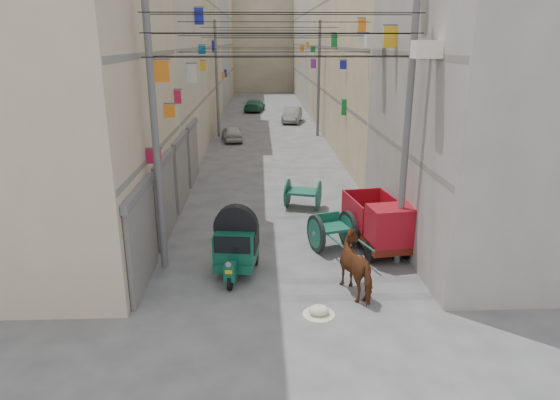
{
  "coord_description": "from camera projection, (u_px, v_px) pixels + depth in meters",
  "views": [
    {
      "loc": [
        -0.65,
        -8.12,
        6.59
      ],
      "look_at": [
        -0.04,
        6.5,
        1.93
      ],
      "focal_mm": 32.0,
      "sensor_mm": 36.0,
      "label": 1
    }
  ],
  "objects": [
    {
      "name": "tonga_cart",
      "position": [
        332.0,
        231.0,
        16.41
      ],
      "size": [
        1.81,
        2.92,
        1.24
      ],
      "rotation": [
        0.0,
        0.0,
        0.31
      ],
      "color": "black",
      "rests_on": "ground"
    },
    {
      "name": "ac_units",
      "position": [
        401.0,
        12.0,
        14.94
      ],
      "size": [
        0.7,
        6.55,
        3.35
      ],
      "color": "beige",
      "rests_on": "ground"
    },
    {
      "name": "building_row_right",
      "position": [
        364.0,
        43.0,
        40.6
      ],
      "size": [
        8.0,
        62.0,
        14.0
      ],
      "color": "gray",
      "rests_on": "ground"
    },
    {
      "name": "utility_poles",
      "position": [
        272.0,
        96.0,
        24.73
      ],
      "size": [
        7.4,
        22.2,
        8.0
      ],
      "color": "#58585B",
      "rests_on": "ground"
    },
    {
      "name": "building_row_left",
      "position": [
        167.0,
        43.0,
        39.97
      ],
      "size": [
        8.0,
        62.0,
        14.0
      ],
      "color": "#B7A88A",
      "rests_on": "ground"
    },
    {
      "name": "distant_car_white",
      "position": [
        232.0,
        133.0,
        34.41
      ],
      "size": [
        1.74,
        3.32,
        1.08
      ],
      "primitive_type": "imported",
      "rotation": [
        0.0,
        0.0,
        3.3
      ],
      "color": "#B8B8B8",
      "rests_on": "ground"
    },
    {
      "name": "end_cap_building",
      "position": [
        263.0,
        42.0,
        70.61
      ],
      "size": [
        22.0,
        10.0,
        13.0
      ],
      "primitive_type": "cube",
      "color": "#B9AC91",
      "rests_on": "ground"
    },
    {
      "name": "ground",
      "position": [
        296.0,
        394.0,
        9.76
      ],
      "size": [
        140.0,
        140.0,
        0.0
      ],
      "primitive_type": "plane",
      "color": "#454547",
      "rests_on": "ground"
    },
    {
      "name": "feed_sack",
      "position": [
        319.0,
        310.0,
        12.56
      ],
      "size": [
        0.51,
        0.41,
        0.26
      ],
      "primitive_type": "ellipsoid",
      "color": "beige",
      "rests_on": "ground"
    },
    {
      "name": "distant_car_green",
      "position": [
        254.0,
        105.0,
        49.09
      ],
      "size": [
        2.27,
        4.29,
        1.19
      ],
      "primitive_type": "imported",
      "rotation": [
        0.0,
        0.0,
        2.99
      ],
      "color": "#205D41",
      "rests_on": "ground"
    },
    {
      "name": "mini_truck",
      "position": [
        381.0,
        227.0,
        16.11
      ],
      "size": [
        1.89,
        3.36,
        1.79
      ],
      "rotation": [
        0.0,
        0.0,
        0.15
      ],
      "color": "black",
      "rests_on": "ground"
    },
    {
      "name": "shutters_left",
      "position": [
        174.0,
        181.0,
        19.03
      ],
      "size": [
        0.18,
        14.4,
        2.88
      ],
      "color": "#545459",
      "rests_on": "ground"
    },
    {
      "name": "distant_car_grey",
      "position": [
        292.0,
        115.0,
        42.37
      ],
      "size": [
        2.03,
        4.03,
        1.27
      ],
      "primitive_type": "imported",
      "rotation": [
        0.0,
        0.0,
        -0.19
      ],
      "color": "#5B615F",
      "rests_on": "ground"
    },
    {
      "name": "signboards",
      "position": [
        270.0,
        98.0,
        29.33
      ],
      "size": [
        8.22,
        40.52,
        5.67
      ],
      "color": "#167934",
      "rests_on": "ground"
    },
    {
      "name": "overhead_cables",
      "position": [
        273.0,
        37.0,
        21.41
      ],
      "size": [
        7.4,
        22.52,
        1.12
      ],
      "color": "black",
      "rests_on": "ground"
    },
    {
      "name": "auto_rickshaw",
      "position": [
        236.0,
        243.0,
        14.68
      ],
      "size": [
        1.48,
        2.32,
        1.59
      ],
      "rotation": [
        0.0,
        0.0,
        -0.12
      ],
      "color": "black",
      "rests_on": "ground"
    },
    {
      "name": "horse",
      "position": [
        360.0,
        266.0,
        13.49
      ],
      "size": [
        1.41,
        2.05,
        1.59
      ],
      "primitive_type": "imported",
      "rotation": [
        0.0,
        0.0,
        3.47
      ],
      "color": "#5B3115",
      "rests_on": "ground"
    },
    {
      "name": "second_cart",
      "position": [
        303.0,
        193.0,
        20.46
      ],
      "size": [
        1.65,
        1.54,
        1.21
      ],
      "rotation": [
        0.0,
        0.0,
        -0.28
      ],
      "color": "#114E3C",
      "rests_on": "ground"
    }
  ]
}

